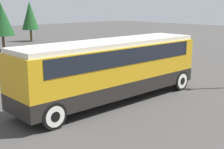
% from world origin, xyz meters
% --- Properties ---
extents(ground_plane, '(120.00, 120.00, 0.00)m').
position_xyz_m(ground_plane, '(0.00, 0.00, 0.00)').
color(ground_plane, '#423F3D').
extents(tour_bus, '(10.51, 2.55, 3.11)m').
position_xyz_m(tour_bus, '(0.10, 0.00, 1.88)').
color(tour_bus, black).
rests_on(tour_bus, ground_plane).
extents(parked_car_mid, '(4.57, 1.97, 1.39)m').
position_xyz_m(parked_car_mid, '(2.67, 6.60, 0.69)').
color(parked_car_mid, black).
rests_on(parked_car_mid, ground_plane).
extents(tree_left, '(2.58, 2.58, 5.05)m').
position_xyz_m(tree_left, '(3.82, 21.15, 3.32)').
color(tree_left, brown).
rests_on(tree_left, ground_plane).
extents(tree_right, '(2.26, 2.26, 5.29)m').
position_xyz_m(tree_right, '(10.47, 27.28, 3.42)').
color(tree_right, brown).
rests_on(tree_right, ground_plane).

